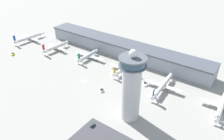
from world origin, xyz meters
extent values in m
plane|color=#9E9B93|center=(0.00, 0.00, 0.00)|extent=(1000.00, 1000.00, 0.00)
cube|color=#9399A3|center=(0.00, 70.00, 7.71)|extent=(211.39, 22.00, 15.42)
cube|color=#4C515B|center=(0.00, 70.00, 16.22)|extent=(211.39, 25.00, 1.60)
cylinder|color=#BCBCC1|center=(64.28, -16.72, 22.73)|extent=(13.77, 13.77, 45.46)
cylinder|color=#565B66|center=(64.28, -16.72, 45.86)|extent=(19.50, 19.50, 0.80)
cylinder|color=#334C60|center=(64.28, -16.72, 48.71)|extent=(17.94, 17.94, 4.89)
cylinder|color=#565B66|center=(64.28, -16.72, 51.66)|extent=(19.50, 19.50, 1.00)
sphere|color=white|center=(64.28, -16.72, 54.98)|extent=(5.65, 5.65, 5.65)
cylinder|color=white|center=(-128.28, 33.15, 4.69)|extent=(6.24, 36.50, 4.33)
cone|color=white|center=(-127.22, 53.24, 4.69)|extent=(4.53, 4.12, 4.33)
cone|color=white|center=(-129.37, 12.42, 4.69)|extent=(4.17, 5.40, 3.90)
cube|color=white|center=(-128.24, 33.88, 3.93)|extent=(35.60, 6.26, 0.44)
cylinder|color=#A8A8B2|center=(-135.62, 35.27, 2.62)|extent=(2.63, 4.89, 2.38)
cylinder|color=#A8A8B2|center=(-120.76, 34.49, 2.62)|extent=(2.63, 4.89, 2.38)
cube|color=navy|center=(-129.43, 11.38, 10.33)|extent=(0.45, 2.81, 6.94)
cube|color=white|center=(-129.45, 10.98, 5.13)|extent=(12.23, 2.64, 0.24)
cylinder|color=black|center=(-127.39, 50.09, 1.26)|extent=(0.28, 0.28, 2.53)
cylinder|color=black|center=(-125.26, 32.92, 1.26)|extent=(0.28, 0.28, 2.53)
cylinder|color=black|center=(-131.32, 33.24, 1.26)|extent=(0.28, 0.28, 2.53)
cylinder|color=white|center=(-75.18, 32.98, 4.70)|extent=(5.81, 28.71, 4.38)
cone|color=white|center=(-74.36, 49.19, 4.70)|extent=(4.57, 4.15, 4.38)
cone|color=white|center=(-76.03, 16.11, 4.70)|extent=(4.20, 5.44, 3.94)
cube|color=white|center=(-75.15, 33.55, 3.94)|extent=(30.56, 5.93, 0.44)
cylinder|color=#A8A8B2|center=(-81.47, 34.87, 2.61)|extent=(2.65, 4.93, 2.41)
cylinder|color=#A8A8B2|center=(-68.73, 34.23, 2.61)|extent=(2.65, 4.93, 2.41)
cube|color=red|center=(-76.09, 15.07, 10.39)|extent=(0.44, 2.81, 7.00)
cube|color=white|center=(-76.11, 14.67, 5.14)|extent=(12.34, 2.62, 0.24)
cylinder|color=black|center=(-74.52, 46.02, 1.26)|extent=(0.28, 0.28, 2.51)
cylinder|color=black|center=(-72.13, 32.60, 1.26)|extent=(0.28, 0.28, 2.51)
cylinder|color=black|center=(-78.25, 32.90, 1.26)|extent=(0.28, 0.28, 2.51)
cylinder|color=silver|center=(-27.16, 39.62, 4.08)|extent=(4.86, 25.21, 4.15)
cone|color=silver|center=(-27.57, 54.03, 4.08)|extent=(4.26, 3.85, 4.15)
cone|color=silver|center=(-26.74, 24.58, 4.08)|extent=(3.88, 5.09, 3.74)
cube|color=silver|center=(-27.18, 40.12, 3.35)|extent=(41.06, 5.56, 0.44)
cylinder|color=#A8A8B2|center=(-35.80, 40.88, 2.10)|extent=(2.41, 4.63, 2.28)
cylinder|color=#A8A8B2|center=(-18.61, 41.36, 2.10)|extent=(2.41, 4.63, 2.28)
cube|color=#14704C|center=(-26.71, 23.59, 9.47)|extent=(0.38, 2.81, 6.64)
cube|color=silver|center=(-26.70, 23.19, 4.49)|extent=(11.68, 2.33, 0.24)
cylinder|color=black|center=(-27.48, 50.96, 1.00)|extent=(0.28, 0.28, 2.00)
cylinder|color=black|center=(-24.25, 39.40, 1.00)|extent=(0.28, 0.28, 2.00)
cylinder|color=black|center=(-30.06, 39.24, 1.00)|extent=(0.28, 0.28, 2.00)
cylinder|color=white|center=(23.58, 37.20, 4.44)|extent=(4.96, 25.63, 3.76)
cone|color=white|center=(24.26, 51.62, 4.44)|extent=(3.92, 3.56, 3.76)
cone|color=white|center=(22.87, 22.22, 4.44)|extent=(3.60, 4.67, 3.39)
cube|color=white|center=(23.60, 37.71, 3.79)|extent=(37.37, 6.16, 0.44)
cylinder|color=#A8A8B2|center=(15.85, 39.08, 2.65)|extent=(2.26, 4.23, 2.07)
cylinder|color=#A8A8B2|center=(31.45, 38.34, 2.65)|extent=(2.26, 4.23, 2.07)
cube|color=orange|center=(22.83, 21.32, 9.34)|extent=(0.43, 2.81, 6.02)
cube|color=white|center=(22.81, 20.92, 4.82)|extent=(10.62, 2.50, 0.24)
cylinder|color=black|center=(24.12, 48.73, 1.28)|extent=(0.28, 0.28, 2.56)
cylinder|color=black|center=(26.20, 36.79, 1.28)|extent=(0.28, 0.28, 2.56)
cylinder|color=black|center=(20.93, 37.04, 1.28)|extent=(0.28, 0.28, 2.56)
cylinder|color=silver|center=(69.30, 32.08, 4.46)|extent=(5.62, 36.73, 3.87)
cone|color=silver|center=(68.34, 52.10, 4.46)|extent=(4.03, 3.67, 3.87)
cone|color=silver|center=(70.29, 11.49, 4.46)|extent=(3.70, 4.81, 3.48)
cube|color=silver|center=(69.26, 32.81, 3.78)|extent=(34.56, 6.05, 0.44)
cylinder|color=#A8A8B2|center=(62.00, 33.47, 2.61)|extent=(2.33, 4.36, 2.13)
cylinder|color=#A8A8B2|center=(76.43, 34.16, 2.61)|extent=(2.33, 4.36, 2.13)
cube|color=navy|center=(70.33, 10.56, 9.49)|extent=(0.43, 2.81, 6.19)
cube|color=silver|center=(70.35, 10.16, 4.85)|extent=(10.92, 2.52, 0.24)
cylinder|color=black|center=(68.48, 49.16, 1.26)|extent=(0.28, 0.28, 2.52)
cylinder|color=black|center=(72.01, 32.14, 1.26)|extent=(0.28, 0.28, 2.52)
cylinder|color=black|center=(66.59, 31.88, 1.26)|extent=(0.28, 0.28, 2.52)
cylinder|color=white|center=(119.85, 32.78, 4.47)|extent=(5.26, 31.84, 3.86)
cone|color=white|center=(120.65, 14.63, 4.47)|extent=(3.68, 4.78, 3.47)
cube|color=white|center=(119.82, 33.41, 3.79)|extent=(35.10, 5.94, 0.44)
cylinder|color=#A8A8B2|center=(112.45, 34.09, 2.62)|extent=(2.31, 4.34, 2.12)
cube|color=navy|center=(120.69, 13.71, 9.48)|extent=(0.42, 2.81, 6.18)
cube|color=white|center=(120.71, 13.31, 4.85)|extent=(10.89, 2.48, 0.24)
cylinder|color=black|center=(119.20, 47.41, 1.27)|extent=(0.28, 0.28, 2.54)
cylinder|color=black|center=(122.56, 32.73, 1.27)|extent=(0.28, 0.28, 2.54)
cylinder|color=black|center=(117.16, 32.49, 1.27)|extent=(0.28, 0.28, 2.54)
cube|color=black|center=(24.92, -2.37, 0.06)|extent=(5.13, 5.22, 0.12)
cube|color=silver|center=(24.92, -2.37, 0.71)|extent=(5.83, 5.97, 1.42)
cube|color=#232D38|center=(25.32, -2.79, 2.01)|extent=(2.84, 2.81, 1.16)
cube|color=black|center=(52.67, 29.69, 0.06)|extent=(5.40, 6.04, 0.12)
cube|color=silver|center=(52.67, 29.69, 0.72)|extent=(6.14, 6.98, 1.44)
cube|color=#232D38|center=(52.25, 30.23, 2.03)|extent=(3.01, 2.97, 1.18)
cube|color=black|center=(-107.66, -7.22, 0.06)|extent=(4.90, 5.00, 0.12)
cube|color=gold|center=(-107.66, -7.22, 0.70)|extent=(5.59, 5.72, 1.39)
cube|color=#232D38|center=(-108.05, -6.80, 1.96)|extent=(2.65, 2.64, 1.14)
cube|color=black|center=(47.41, -41.36, 0.06)|extent=(1.77, 3.77, 0.12)
cube|color=black|center=(47.41, -41.36, 0.40)|extent=(1.87, 4.48, 0.81)
cube|color=#232D38|center=(47.40, -41.47, 1.14)|extent=(1.59, 2.48, 0.66)
camera|label=1|loc=(128.17, -128.97, 117.99)|focal=35.00mm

